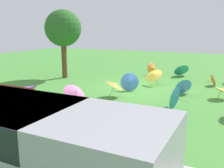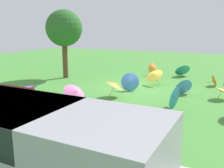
{
  "view_description": "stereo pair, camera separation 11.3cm",
  "coord_description": "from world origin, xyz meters",
  "px_view_note": "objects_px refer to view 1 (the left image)",
  "views": [
    {
      "loc": [
        -4.29,
        11.66,
        2.9
      ],
      "look_at": [
        0.16,
        2.16,
        0.6
      ],
      "focal_mm": 40.96,
      "sensor_mm": 36.0,
      "label": 1
    },
    {
      "loc": [
        -4.4,
        11.61,
        2.9
      ],
      "look_at": [
        0.16,
        2.16,
        0.6
      ],
      "focal_mm": 40.96,
      "sensor_mm": 36.0,
      "label": 2
    }
  ],
  "objects_px": {
    "van_dark": "(38,139)",
    "parasol_pink_0": "(76,92)",
    "shade_tree": "(63,29)",
    "parasol_blue_2": "(130,82)",
    "park_bench": "(20,98)",
    "parasol_teal_0": "(173,97)",
    "parasol_orange_2": "(115,85)",
    "parasol_purple_0": "(26,88)",
    "parasol_orange_0": "(214,80)",
    "parasol_blue_0": "(183,86)",
    "parasol_yellow_1": "(153,75)",
    "parasol_teal_2": "(181,69)",
    "parasol_yellow_0": "(222,90)",
    "parasol_orange_1": "(153,69)"
  },
  "relations": [
    {
      "from": "van_dark",
      "to": "parasol_pink_0",
      "type": "xyz_separation_m",
      "value": [
        2.25,
        -4.67,
        -0.43
      ]
    },
    {
      "from": "shade_tree",
      "to": "parasol_blue_2",
      "type": "relative_size",
      "value": 4.14
    },
    {
      "from": "park_bench",
      "to": "parasol_teal_0",
      "type": "distance_m",
      "value": 5.51
    },
    {
      "from": "parasol_teal_0",
      "to": "parasol_orange_2",
      "type": "xyz_separation_m",
      "value": [
        2.58,
        -0.61,
        0.11
      ]
    },
    {
      "from": "shade_tree",
      "to": "parasol_blue_2",
      "type": "distance_m",
      "value": 5.47
    },
    {
      "from": "parasol_orange_2",
      "to": "parasol_purple_0",
      "type": "bearing_deg",
      "value": 36.08
    },
    {
      "from": "van_dark",
      "to": "parasol_orange_0",
      "type": "height_order",
      "value": "van_dark"
    },
    {
      "from": "shade_tree",
      "to": "parasol_orange_2",
      "type": "bearing_deg",
      "value": 149.21
    },
    {
      "from": "parasol_orange_0",
      "to": "parasol_blue_0",
      "type": "bearing_deg",
      "value": 63.94
    },
    {
      "from": "parasol_pink_0",
      "to": "parasol_blue_0",
      "type": "height_order",
      "value": "parasol_pink_0"
    },
    {
      "from": "park_bench",
      "to": "parasol_purple_0",
      "type": "height_order",
      "value": "park_bench"
    },
    {
      "from": "parasol_blue_2",
      "to": "parasol_orange_2",
      "type": "distance_m",
      "value": 1.29
    },
    {
      "from": "parasol_yellow_1",
      "to": "parasol_teal_0",
      "type": "xyz_separation_m",
      "value": [
        -1.75,
        3.5,
        -0.14
      ]
    },
    {
      "from": "park_bench",
      "to": "parasol_teal_2",
      "type": "xyz_separation_m",
      "value": [
        -3.98,
        -9.28,
        -0.04
      ]
    },
    {
      "from": "parasol_blue_2",
      "to": "parasol_yellow_0",
      "type": "bearing_deg",
      "value": -175.75
    },
    {
      "from": "parasol_yellow_1",
      "to": "parasol_orange_0",
      "type": "bearing_deg",
      "value": -156.9
    },
    {
      "from": "parasol_blue_2",
      "to": "parasol_orange_1",
      "type": "xyz_separation_m",
      "value": [
        0.17,
        -4.44,
        -0.03
      ]
    },
    {
      "from": "parasol_teal_0",
      "to": "parasol_purple_0",
      "type": "xyz_separation_m",
      "value": [
        5.53,
        1.54,
        0.11
      ]
    },
    {
      "from": "parasol_yellow_0",
      "to": "parasol_purple_0",
      "type": "height_order",
      "value": "parasol_purple_0"
    },
    {
      "from": "parasol_teal_0",
      "to": "parasol_teal_2",
      "type": "xyz_separation_m",
      "value": [
        0.93,
        -6.79,
        -0.01
      ]
    },
    {
      "from": "parasol_blue_2",
      "to": "parasol_pink_0",
      "type": "bearing_deg",
      "value": 69.82
    },
    {
      "from": "van_dark",
      "to": "parasol_blue_2",
      "type": "distance_m",
      "value": 7.72
    },
    {
      "from": "park_bench",
      "to": "parasol_orange_0",
      "type": "bearing_deg",
      "value": -129.9
    },
    {
      "from": "parasol_yellow_0",
      "to": "parasol_purple_0",
      "type": "bearing_deg",
      "value": 27.67
    },
    {
      "from": "parasol_purple_0",
      "to": "parasol_blue_2",
      "type": "bearing_deg",
      "value": -132.19
    },
    {
      "from": "parasol_teal_0",
      "to": "parasol_yellow_0",
      "type": "bearing_deg",
      "value": -125.73
    },
    {
      "from": "van_dark",
      "to": "parasol_yellow_0",
      "type": "height_order",
      "value": "van_dark"
    },
    {
      "from": "parasol_yellow_1",
      "to": "parasol_orange_2",
      "type": "bearing_deg",
      "value": 73.97
    },
    {
      "from": "parasol_teal_0",
      "to": "parasol_purple_0",
      "type": "relative_size",
      "value": 1.07
    },
    {
      "from": "parasol_yellow_1",
      "to": "parasol_orange_2",
      "type": "xyz_separation_m",
      "value": [
        0.83,
        2.89,
        -0.03
      ]
    },
    {
      "from": "van_dark",
      "to": "parasol_orange_1",
      "type": "relative_size",
      "value": 5.45
    },
    {
      "from": "parasol_blue_0",
      "to": "parasol_orange_2",
      "type": "distance_m",
      "value": 3.06
    },
    {
      "from": "van_dark",
      "to": "parasol_purple_0",
      "type": "relative_size",
      "value": 5.23
    },
    {
      "from": "parasol_yellow_0",
      "to": "parasol_teal_0",
      "type": "xyz_separation_m",
      "value": [
        1.57,
        2.19,
        0.03
      ]
    },
    {
      "from": "van_dark",
      "to": "parasol_orange_2",
      "type": "xyz_separation_m",
      "value": [
        1.32,
        -6.34,
        -0.37
      ]
    },
    {
      "from": "shade_tree",
      "to": "parasol_yellow_1",
      "type": "relative_size",
      "value": 3.33
    },
    {
      "from": "parasol_blue_0",
      "to": "parasol_teal_0",
      "type": "distance_m",
      "value": 2.34
    },
    {
      "from": "van_dark",
      "to": "parasol_blue_0",
      "type": "bearing_deg",
      "value": -98.54
    },
    {
      "from": "parasol_yellow_0",
      "to": "parasol_orange_2",
      "type": "relative_size",
      "value": 0.85
    },
    {
      "from": "park_bench",
      "to": "shade_tree",
      "type": "bearing_deg",
      "value": -69.23
    },
    {
      "from": "parasol_orange_0",
      "to": "parasol_yellow_1",
      "type": "bearing_deg",
      "value": 23.1
    },
    {
      "from": "parasol_orange_1",
      "to": "parasol_yellow_0",
      "type": "bearing_deg",
      "value": 135.17
    },
    {
      "from": "parasol_blue_0",
      "to": "parasol_yellow_1",
      "type": "distance_m",
      "value": 2.07
    },
    {
      "from": "shade_tree",
      "to": "parasol_yellow_1",
      "type": "bearing_deg",
      "value": -178.0
    },
    {
      "from": "parasol_teal_0",
      "to": "parasol_orange_2",
      "type": "height_order",
      "value": "parasol_teal_0"
    },
    {
      "from": "shade_tree",
      "to": "parasol_orange_1",
      "type": "xyz_separation_m",
      "value": [
        -4.52,
        -3.02,
        -2.46
      ]
    },
    {
      "from": "van_dark",
      "to": "parasol_purple_0",
      "type": "height_order",
      "value": "van_dark"
    },
    {
      "from": "parasol_yellow_1",
      "to": "parasol_orange_0",
      "type": "xyz_separation_m",
      "value": [
        -2.87,
        -1.22,
        -0.26
      ]
    },
    {
      "from": "parasol_yellow_1",
      "to": "parasol_teal_0",
      "type": "relative_size",
      "value": 1.25
    },
    {
      "from": "parasol_teal_2",
      "to": "parasol_blue_2",
      "type": "xyz_separation_m",
      "value": [
        1.49,
        4.9,
        0.01
      ]
    }
  ]
}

